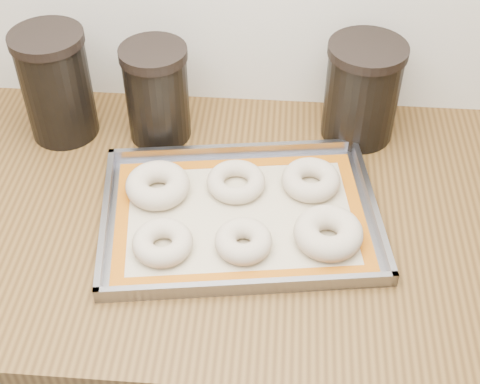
# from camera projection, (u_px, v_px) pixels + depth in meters

# --- Properties ---
(cabinet) EXTENTS (3.00, 0.65, 0.86)m
(cabinet) POSITION_uv_depth(u_px,v_px,m) (232.00, 360.00, 1.47)
(cabinet) COLOR slate
(cabinet) RESTS_ON floor
(countertop) EXTENTS (3.06, 0.68, 0.04)m
(countertop) POSITION_uv_depth(u_px,v_px,m) (230.00, 218.00, 1.16)
(countertop) COLOR brown
(countertop) RESTS_ON cabinet
(baking_tray) EXTENTS (0.50, 0.39, 0.03)m
(baking_tray) POSITION_uv_depth(u_px,v_px,m) (240.00, 215.00, 1.13)
(baking_tray) COLOR gray
(baking_tray) RESTS_ON countertop
(baking_mat) EXTENTS (0.46, 0.35, 0.00)m
(baking_mat) POSITION_uv_depth(u_px,v_px,m) (240.00, 216.00, 1.13)
(baking_mat) COLOR #C6B793
(baking_mat) RESTS_ON baking_tray
(bagel_front_left) EXTENTS (0.12, 0.12, 0.03)m
(bagel_front_left) POSITION_uv_depth(u_px,v_px,m) (163.00, 243.00, 1.06)
(bagel_front_left) COLOR beige
(bagel_front_left) RESTS_ON baking_mat
(bagel_front_mid) EXTENTS (0.12, 0.12, 0.03)m
(bagel_front_mid) POSITION_uv_depth(u_px,v_px,m) (244.00, 241.00, 1.06)
(bagel_front_mid) COLOR beige
(bagel_front_mid) RESTS_ON baking_mat
(bagel_front_right) EXTENTS (0.12, 0.12, 0.04)m
(bagel_front_right) POSITION_uv_depth(u_px,v_px,m) (328.00, 233.00, 1.07)
(bagel_front_right) COLOR beige
(bagel_front_right) RESTS_ON baking_mat
(bagel_back_left) EXTENTS (0.12, 0.12, 0.04)m
(bagel_back_left) POSITION_uv_depth(u_px,v_px,m) (158.00, 185.00, 1.16)
(bagel_back_left) COLOR beige
(bagel_back_left) RESTS_ON baking_mat
(bagel_back_mid) EXTENTS (0.12, 0.12, 0.03)m
(bagel_back_mid) POSITION_uv_depth(u_px,v_px,m) (236.00, 182.00, 1.17)
(bagel_back_mid) COLOR beige
(bagel_back_mid) RESTS_ON baking_mat
(bagel_back_right) EXTENTS (0.11, 0.11, 0.04)m
(bagel_back_right) POSITION_uv_depth(u_px,v_px,m) (311.00, 180.00, 1.17)
(bagel_back_right) COLOR beige
(bagel_back_right) RESTS_ON baking_mat
(canister_left) EXTENTS (0.13, 0.13, 0.21)m
(canister_left) POSITION_uv_depth(u_px,v_px,m) (56.00, 85.00, 1.23)
(canister_left) COLOR black
(canister_left) RESTS_ON countertop
(canister_mid) EXTENTS (0.12, 0.12, 0.19)m
(canister_mid) POSITION_uv_depth(u_px,v_px,m) (157.00, 93.00, 1.23)
(canister_mid) COLOR black
(canister_mid) RESTS_ON countertop
(canister_right) EXTENTS (0.14, 0.14, 0.19)m
(canister_right) POSITION_uv_depth(u_px,v_px,m) (362.00, 91.00, 1.23)
(canister_right) COLOR black
(canister_right) RESTS_ON countertop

